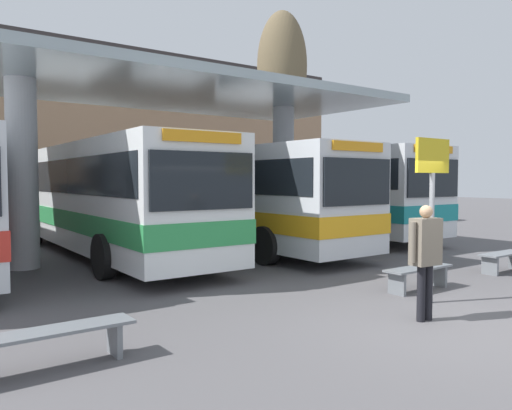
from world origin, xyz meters
The scene contains 12 objects.
ground_plane centered at (0.00, 0.00, 0.00)m, with size 100.00×100.00×0.00m, color #565456.
townhouse_backdrop centered at (0.00, 24.00, 5.78)m, with size 40.00×0.58×9.92m.
station_canopy centered at (0.00, 8.92, 4.27)m, with size 13.18×6.44×4.85m.
transit_bus_center_bay centered at (-1.68, 10.15, 1.76)m, with size 2.87×12.07×3.14m.
transit_bus_right_bay centered at (2.19, 9.07, 1.73)m, with size 2.70×10.55×3.09m.
transit_bus_far_right_bay centered at (6.72, 10.25, 1.81)m, with size 3.11×11.08×3.23m.
waiting_bench_near_pillar centered at (1.64, 1.74, 0.34)m, with size 1.65×0.44×0.46m.
waiting_bench_mid_platform centered at (-5.28, 1.74, 0.35)m, with size 1.98×0.44×0.46m.
waiting_bench_far_platform centered at (4.90, 1.74, 0.34)m, with size 1.51×0.44×0.46m.
info_sign_platform centered at (0.97, 1.01, 2.07)m, with size 0.90×0.09×2.89m.
pedestrian_waiting centered at (-0.08, 0.39, 1.09)m, with size 0.66×0.30×1.79m.
poplar_tree_behind_left centered at (8.87, 14.87, 7.59)m, with size 2.43×2.43×10.35m.
Camera 1 is at (-6.67, -4.19, 2.18)m, focal length 35.00 mm.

